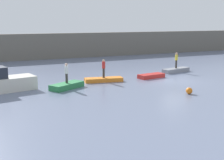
{
  "coord_description": "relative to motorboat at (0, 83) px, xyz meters",
  "views": [
    {
      "loc": [
        -17.93,
        -24.33,
        5.84
      ],
      "look_at": [
        -6.29,
        1.04,
        0.42
      ],
      "focal_mm": 49.07,
      "sensor_mm": 36.0,
      "label": 1
    }
  ],
  "objects": [
    {
      "name": "rowboat_red",
      "position": [
        14.85,
        0.11,
        -0.57
      ],
      "size": [
        3.01,
        1.53,
        0.41
      ],
      "primitive_type": "cube",
      "rotation": [
        0.0,
        0.0,
        0.15
      ],
      "color": "red",
      "rests_on": "ground_plane"
    },
    {
      "name": "person_white_shirt",
      "position": [
        5.42,
        -1.17,
        0.7
      ],
      "size": [
        0.32,
        0.32,
        1.75
      ],
      "color": "#38332D",
      "rests_on": "rowboat_green"
    },
    {
      "name": "embankment_wall",
      "position": [
        16.04,
        20.53,
        1.19
      ],
      "size": [
        80.0,
        1.2,
        3.94
      ],
      "primitive_type": "cube",
      "color": "#666056",
      "rests_on": "ground_plane"
    },
    {
      "name": "rowboat_green",
      "position": [
        5.42,
        -1.17,
        -0.53
      ],
      "size": [
        3.4,
        2.67,
        0.49
      ],
      "primitive_type": "cube",
      "rotation": [
        0.0,
        0.0,
        0.52
      ],
      "color": "#2D7F47",
      "rests_on": "ground_plane"
    },
    {
      "name": "rowboat_orange",
      "position": [
        9.57,
        0.33,
        -0.58
      ],
      "size": [
        3.83,
        1.74,
        0.39
      ],
      "primitive_type": "cube",
      "rotation": [
        0.0,
        0.0,
        -0.18
      ],
      "color": "orange",
      "rests_on": "ground_plane"
    },
    {
      "name": "mooring_buoy",
      "position": [
        13.85,
        -7.28,
        -0.5
      ],
      "size": [
        0.54,
        0.54,
        0.54
      ],
      "primitive_type": "sphere",
      "color": "orange",
      "rests_on": "ground_plane"
    },
    {
      "name": "motorboat",
      "position": [
        0.0,
        0.0,
        0.0
      ],
      "size": [
        5.85,
        3.06,
        2.1
      ],
      "color": "beige",
      "rests_on": "ground_plane"
    },
    {
      "name": "ground_plane",
      "position": [
        16.04,
        -2.26,
        -0.77
      ],
      "size": [
        120.0,
        120.0,
        0.0
      ],
      "primitive_type": "plane",
      "color": "slate"
    },
    {
      "name": "person_red_shirt",
      "position": [
        9.57,
        0.33,
        0.62
      ],
      "size": [
        0.32,
        0.32,
        1.8
      ],
      "color": "#38332D",
      "rests_on": "rowboat_orange"
    },
    {
      "name": "rowboat_grey",
      "position": [
        19.37,
        2.03,
        -0.55
      ],
      "size": [
        3.77,
        1.78,
        0.46
      ],
      "primitive_type": "cube",
      "rotation": [
        0.0,
        0.0,
        0.22
      ],
      "color": "gray",
      "rests_on": "ground_plane"
    },
    {
      "name": "person_yellow_shirt",
      "position": [
        19.37,
        2.03,
        0.7
      ],
      "size": [
        0.32,
        0.32,
        1.8
      ],
      "color": "#38332D",
      "rests_on": "rowboat_grey"
    }
  ]
}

